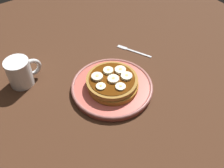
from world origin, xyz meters
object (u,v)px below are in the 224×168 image
banana_slice_3 (97,77)px  banana_slice_6 (120,70)px  banana_slice_2 (127,76)px  banana_slice_0 (113,79)px  banana_slice_5 (101,86)px  fork (132,50)px  banana_slice_4 (108,71)px  pancake_stack (113,82)px  coffee_mug (21,72)px  plate (112,87)px  banana_slice_1 (121,86)px

banana_slice_3 → banana_slice_6: bearing=-11.9°
banana_slice_2 → banana_slice_0: bearing=162.2°
banana_slice_5 → fork: bearing=30.0°
banana_slice_4 → fork: size_ratio=0.25×
pancake_stack → banana_slice_2: bearing=-28.4°
banana_slice_0 → coffee_mug: (-20.73, 18.65, -0.40)cm
banana_slice_5 → coffee_mug: size_ratio=0.27×
pancake_stack → fork: bearing=34.5°
banana_slice_2 → banana_slice_3: size_ratio=0.99×
banana_slice_0 → banana_slice_4: (0.94, 3.74, 0.02)cm
plate → coffee_mug: size_ratio=2.32×
banana_slice_2 → fork: (12.37, 12.92, -4.68)cm
plate → pancake_stack: pancake_stack is taller
plate → banana_slice_3: size_ratio=7.27×
fork → banana_slice_0: bearing=-144.5°
banana_slice_3 → banana_slice_5: 3.88cm
pancake_stack → banana_slice_5: bearing=-168.2°
banana_slice_2 → fork: 18.49cm
coffee_mug → plate: bearing=-40.7°
banana_slice_5 → pancake_stack: bearing=11.8°
banana_slice_2 → banana_slice_3: same height
banana_slice_3 → fork: 21.75cm
banana_slice_1 → banana_slice_6: 6.57cm
banana_slice_1 → coffee_mug: bearing=133.5°
banana_slice_2 → banana_slice_6: same height
banana_slice_6 → coffee_mug: (-24.76, 16.77, -0.42)cm
banana_slice_0 → pancake_stack: bearing=59.4°
banana_slice_2 → fork: banana_slice_2 is taller
banana_slice_2 → banana_slice_5: size_ratio=1.19×
banana_slice_1 → banana_slice_4: (0.61, 7.29, 0.12)cm
pancake_stack → banana_slice_4: (0.54, 3.08, 1.82)cm
plate → banana_slice_6: size_ratio=7.39×
coffee_mug → fork: coffee_mug is taller
pancake_stack → coffee_mug: bearing=139.6°
pancake_stack → banana_slice_4: 3.62cm
banana_slice_5 → fork: 24.32cm
banana_slice_3 → banana_slice_4: same height
banana_slice_0 → banana_slice_2: 4.18cm
banana_slice_3 → banana_slice_5: bearing=-106.6°
plate → banana_slice_0: bearing=-104.1°
banana_slice_2 → fork: size_ratio=0.28×
fork → coffee_mug: bearing=169.3°
banana_slice_4 → banana_slice_1: bearing=-94.8°
banana_slice_3 → fork: (19.57, 8.25, -4.71)cm
coffee_mug → banana_slice_4: bearing=-34.5°
banana_slice_0 → banana_slice_3: size_ratio=1.00×
banana_slice_0 → banana_slice_3: 4.68cm
banana_slice_6 → pancake_stack: bearing=-161.6°
coffee_mug → banana_slice_6: bearing=-34.1°
banana_slice_3 → banana_slice_2: bearing=-33.0°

